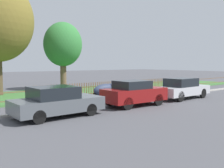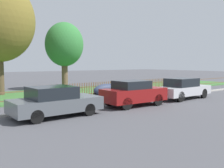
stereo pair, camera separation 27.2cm
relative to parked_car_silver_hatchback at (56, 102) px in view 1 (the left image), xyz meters
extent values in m
plane|color=#4C4C51|center=(7.81, 1.15, -0.69)|extent=(120.00, 120.00, 0.00)
cube|color=#B2ADA3|center=(7.81, 1.25, -0.63)|extent=(36.47, 0.20, 0.12)
cube|color=#3D7033|center=(7.81, 7.97, -0.69)|extent=(36.47, 7.90, 0.01)
cube|color=brown|center=(7.81, 4.04, -0.38)|extent=(36.47, 0.03, 0.05)
cube|color=brown|center=(7.81, 4.04, 0.10)|extent=(36.47, 0.03, 0.05)
cube|color=brown|center=(0.48, 4.01, -0.14)|extent=(0.06, 0.03, 1.11)
cube|color=brown|center=(0.66, 4.01, -0.14)|extent=(0.06, 0.03, 1.11)
cube|color=brown|center=(0.85, 4.01, -0.14)|extent=(0.06, 0.03, 1.11)
cube|color=brown|center=(1.04, 4.01, -0.14)|extent=(0.06, 0.03, 1.11)
cube|color=brown|center=(1.22, 4.01, -0.14)|extent=(0.06, 0.03, 1.11)
cube|color=brown|center=(1.41, 4.01, -0.14)|extent=(0.06, 0.03, 1.11)
cube|color=brown|center=(1.59, 4.01, -0.14)|extent=(0.06, 0.03, 1.11)
cube|color=brown|center=(1.78, 4.01, -0.14)|extent=(0.06, 0.03, 1.11)
cube|color=brown|center=(1.96, 4.01, -0.14)|extent=(0.06, 0.03, 1.11)
cube|color=brown|center=(2.15, 4.01, -0.14)|extent=(0.06, 0.03, 1.11)
cube|color=brown|center=(2.33, 4.01, -0.14)|extent=(0.06, 0.03, 1.11)
cube|color=brown|center=(2.52, 4.01, -0.14)|extent=(0.06, 0.03, 1.11)
cube|color=brown|center=(2.71, 4.01, -0.14)|extent=(0.06, 0.03, 1.11)
cube|color=brown|center=(2.89, 4.01, -0.14)|extent=(0.06, 0.03, 1.11)
cube|color=brown|center=(3.08, 4.01, -0.14)|extent=(0.06, 0.03, 1.11)
cube|color=brown|center=(3.26, 4.01, -0.14)|extent=(0.06, 0.03, 1.11)
cube|color=brown|center=(3.45, 4.01, -0.14)|extent=(0.06, 0.03, 1.11)
cube|color=brown|center=(3.63, 4.01, -0.14)|extent=(0.06, 0.03, 1.11)
cube|color=brown|center=(3.82, 4.01, -0.14)|extent=(0.06, 0.03, 1.11)
cube|color=brown|center=(4.00, 4.01, -0.14)|extent=(0.06, 0.03, 1.11)
cube|color=brown|center=(4.19, 4.01, -0.14)|extent=(0.06, 0.03, 1.11)
cube|color=brown|center=(4.38, 4.01, -0.14)|extent=(0.06, 0.03, 1.11)
cube|color=brown|center=(4.56, 4.01, -0.14)|extent=(0.06, 0.03, 1.11)
cube|color=brown|center=(4.75, 4.01, -0.14)|extent=(0.06, 0.03, 1.11)
cube|color=brown|center=(4.93, 4.01, -0.14)|extent=(0.06, 0.03, 1.11)
cube|color=brown|center=(5.12, 4.01, -0.14)|extent=(0.06, 0.03, 1.11)
cube|color=brown|center=(5.30, 4.01, -0.14)|extent=(0.06, 0.03, 1.11)
cube|color=brown|center=(5.49, 4.01, -0.14)|extent=(0.06, 0.03, 1.11)
cube|color=brown|center=(5.67, 4.01, -0.14)|extent=(0.06, 0.03, 1.11)
cube|color=brown|center=(5.86, 4.01, -0.14)|extent=(0.06, 0.03, 1.11)
cube|color=brown|center=(6.05, 4.01, -0.14)|extent=(0.06, 0.03, 1.11)
cube|color=brown|center=(6.23, 4.01, -0.14)|extent=(0.06, 0.03, 1.11)
cube|color=brown|center=(6.42, 4.01, -0.14)|extent=(0.06, 0.03, 1.11)
cube|color=brown|center=(6.60, 4.01, -0.14)|extent=(0.06, 0.03, 1.11)
cube|color=brown|center=(6.79, 4.01, -0.14)|extent=(0.06, 0.03, 1.11)
cube|color=brown|center=(6.97, 4.01, -0.14)|extent=(0.06, 0.03, 1.11)
cube|color=brown|center=(7.16, 4.01, -0.14)|extent=(0.06, 0.03, 1.11)
cube|color=brown|center=(7.34, 4.01, -0.14)|extent=(0.06, 0.03, 1.11)
cube|color=brown|center=(7.53, 4.01, -0.14)|extent=(0.06, 0.03, 1.11)
cube|color=brown|center=(7.72, 4.01, -0.14)|extent=(0.06, 0.03, 1.11)
cube|color=brown|center=(7.90, 4.01, -0.14)|extent=(0.06, 0.03, 1.11)
cube|color=brown|center=(8.09, 4.01, -0.14)|extent=(0.06, 0.03, 1.11)
cube|color=brown|center=(8.27, 4.01, -0.14)|extent=(0.06, 0.03, 1.11)
cube|color=brown|center=(8.46, 4.01, -0.14)|extent=(0.06, 0.03, 1.11)
cube|color=brown|center=(8.64, 4.01, -0.14)|extent=(0.06, 0.03, 1.11)
cube|color=brown|center=(8.83, 4.01, -0.14)|extent=(0.06, 0.03, 1.11)
cube|color=brown|center=(9.01, 4.01, -0.14)|extent=(0.06, 0.03, 1.11)
cube|color=brown|center=(9.20, 4.01, -0.14)|extent=(0.06, 0.03, 1.11)
cube|color=brown|center=(9.39, 4.01, -0.14)|extent=(0.06, 0.03, 1.11)
cube|color=brown|center=(9.57, 4.01, -0.14)|extent=(0.06, 0.03, 1.11)
cube|color=brown|center=(9.76, 4.01, -0.14)|extent=(0.06, 0.03, 1.11)
cube|color=brown|center=(9.94, 4.01, -0.14)|extent=(0.06, 0.03, 1.11)
cube|color=brown|center=(10.13, 4.01, -0.14)|extent=(0.06, 0.03, 1.11)
cube|color=brown|center=(10.31, 4.01, -0.14)|extent=(0.06, 0.03, 1.11)
cube|color=brown|center=(10.50, 4.01, -0.14)|extent=(0.06, 0.03, 1.11)
cube|color=brown|center=(10.68, 4.01, -0.14)|extent=(0.06, 0.03, 1.11)
cube|color=brown|center=(10.87, 4.01, -0.14)|extent=(0.06, 0.03, 1.11)
cube|color=brown|center=(11.05, 4.01, -0.14)|extent=(0.06, 0.03, 1.11)
cube|color=brown|center=(11.24, 4.01, -0.14)|extent=(0.06, 0.03, 1.11)
cube|color=brown|center=(11.43, 4.01, -0.14)|extent=(0.06, 0.03, 1.11)
cube|color=brown|center=(11.61, 4.01, -0.14)|extent=(0.06, 0.03, 1.11)
cube|color=brown|center=(11.80, 4.01, -0.14)|extent=(0.06, 0.03, 1.11)
cube|color=brown|center=(11.98, 4.01, -0.14)|extent=(0.06, 0.03, 1.11)
cube|color=brown|center=(12.17, 4.01, -0.14)|extent=(0.06, 0.03, 1.11)
cube|color=brown|center=(12.35, 4.01, -0.14)|extent=(0.06, 0.03, 1.11)
cube|color=brown|center=(12.54, 4.01, -0.14)|extent=(0.06, 0.03, 1.11)
cube|color=brown|center=(12.72, 4.01, -0.14)|extent=(0.06, 0.03, 1.11)
cube|color=brown|center=(12.91, 4.01, -0.14)|extent=(0.06, 0.03, 1.11)
cube|color=brown|center=(13.10, 4.01, -0.14)|extent=(0.06, 0.03, 1.11)
cube|color=brown|center=(13.28, 4.01, -0.14)|extent=(0.06, 0.03, 1.11)
cube|color=brown|center=(13.47, 4.01, -0.14)|extent=(0.06, 0.03, 1.11)
cube|color=brown|center=(13.65, 4.01, -0.14)|extent=(0.06, 0.03, 1.11)
cube|color=brown|center=(13.84, 4.01, -0.14)|extent=(0.06, 0.03, 1.11)
cube|color=brown|center=(14.02, 4.01, -0.14)|extent=(0.06, 0.03, 1.11)
cube|color=brown|center=(14.21, 4.01, -0.14)|extent=(0.06, 0.03, 1.11)
cube|color=brown|center=(14.39, 4.01, -0.14)|extent=(0.06, 0.03, 1.11)
cube|color=brown|center=(14.58, 4.01, -0.14)|extent=(0.06, 0.03, 1.11)
cube|color=brown|center=(14.77, 4.01, -0.14)|extent=(0.06, 0.03, 1.11)
cube|color=brown|center=(14.95, 4.01, -0.14)|extent=(0.06, 0.03, 1.11)
cube|color=brown|center=(15.14, 4.01, -0.14)|extent=(0.06, 0.03, 1.11)
cube|color=#51565B|center=(0.06, 0.00, -0.15)|extent=(4.10, 1.95, 0.61)
cube|color=black|center=(-0.15, 0.00, 0.43)|extent=(1.98, 1.72, 0.54)
cylinder|color=black|center=(1.30, 0.89, -0.41)|extent=(0.57, 0.15, 0.57)
cylinder|color=black|center=(1.33, -0.85, -0.41)|extent=(0.57, 0.15, 0.57)
cylinder|color=black|center=(-1.22, 0.85, -0.41)|extent=(0.57, 0.15, 0.57)
cylinder|color=black|center=(-1.19, -0.89, -0.41)|extent=(0.57, 0.15, 0.57)
cube|color=maroon|center=(4.81, -0.09, -0.05)|extent=(3.78, 1.81, 0.72)
cube|color=black|center=(4.62, -0.09, 0.54)|extent=(1.84, 1.58, 0.45)
cylinder|color=black|center=(5.99, 0.65, -0.36)|extent=(0.67, 0.16, 0.67)
cylinder|color=black|center=(5.94, -0.91, -0.36)|extent=(0.67, 0.16, 0.67)
cylinder|color=black|center=(3.68, 0.72, -0.36)|extent=(0.67, 0.16, 0.67)
cylinder|color=black|center=(3.63, -0.84, -0.36)|extent=(0.67, 0.16, 0.67)
cube|color=#BCBCC1|center=(9.42, -0.06, -0.12)|extent=(4.44, 1.80, 0.58)
cube|color=black|center=(9.20, -0.07, 0.45)|extent=(2.16, 1.55, 0.56)
cylinder|color=black|center=(10.75, 0.74, -0.36)|extent=(0.67, 0.17, 0.67)
cylinder|color=black|center=(10.80, -0.75, -0.36)|extent=(0.67, 0.17, 0.67)
cylinder|color=black|center=(8.03, 0.64, -0.36)|extent=(0.67, 0.17, 0.67)
cylinder|color=black|center=(8.09, -0.86, -0.36)|extent=(0.67, 0.17, 0.67)
cylinder|color=black|center=(5.88, 3.13, -0.41)|extent=(0.57, 0.10, 0.57)
cylinder|color=black|center=(4.42, 3.12, -0.41)|extent=(0.57, 0.10, 0.57)
ellipsoid|color=#2D3851|center=(5.15, 3.12, -0.06)|extent=(1.93, 0.67, 0.82)
ellipsoid|color=#2D3851|center=(5.60, 3.13, 0.16)|extent=(0.45, 0.83, 0.38)
cylinder|color=brown|center=(5.66, 10.25, 0.83)|extent=(0.55, 0.55, 3.05)
ellipsoid|color=#337A38|center=(5.66, 10.25, 3.46)|extent=(3.47, 3.47, 3.99)
camera|label=1|loc=(-5.01, -10.41, 1.75)|focal=40.00mm
camera|label=2|loc=(-4.79, -10.58, 1.75)|focal=40.00mm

